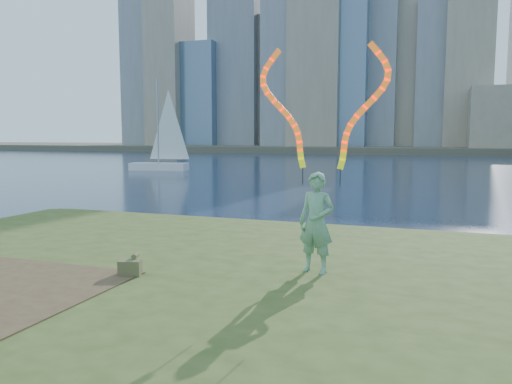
% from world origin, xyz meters
% --- Properties ---
extents(ground, '(320.00, 320.00, 0.00)m').
position_xyz_m(ground, '(0.00, 0.00, 0.00)').
color(ground, '#19253E').
rests_on(ground, ground).
extents(grassy_knoll, '(20.00, 18.00, 0.80)m').
position_xyz_m(grassy_knoll, '(0.00, -2.30, 0.34)').
color(grassy_knoll, '#384819').
rests_on(grassy_knoll, ground).
extents(far_shore, '(320.00, 40.00, 1.20)m').
position_xyz_m(far_shore, '(0.00, 95.00, 0.60)').
color(far_shore, '#4F4A3A').
rests_on(far_shore, ground).
extents(woman_with_ribbons, '(2.04, 0.58, 4.07)m').
position_xyz_m(woman_with_ribbons, '(2.10, -0.64, 2.20)').
color(woman_with_ribbons, '#116630').
rests_on(woman_with_ribbons, grassy_knoll).
extents(canvas_bag, '(0.41, 0.47, 0.34)m').
position_xyz_m(canvas_bag, '(-0.76, -1.89, 0.94)').
color(canvas_bag, '#4C4E29').
rests_on(canvas_bag, grassy_knoll).
extents(sailboat, '(5.55, 2.55, 8.32)m').
position_xyz_m(sailboat, '(-19.42, 30.95, 1.43)').
color(sailboat, white).
rests_on(sailboat, ground).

